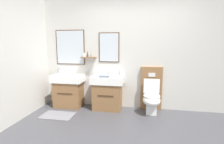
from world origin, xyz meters
name	(u,v)px	position (x,y,z in m)	size (l,w,h in m)	color
wall_back	(134,54)	(-0.02, 1.65, 1.29)	(4.65, 0.27, 2.57)	beige
bath_mat	(58,115)	(-1.57, 0.80, 0.01)	(0.68, 0.44, 0.01)	slate
vanity_sink_left	(69,90)	(-1.57, 1.39, 0.41)	(0.73, 0.48, 0.78)	brown
tap_on_left_sink	(71,71)	(-1.57, 1.56, 0.85)	(0.03, 0.13, 0.11)	silver
vanity_sink_right	(108,92)	(-0.61, 1.39, 0.41)	(0.73, 0.48, 0.78)	brown
tap_on_right_sink	(109,72)	(-0.61, 1.56, 0.85)	(0.03, 0.13, 0.11)	silver
toilet	(151,96)	(0.39, 1.39, 0.38)	(0.48, 0.62, 1.00)	brown
toothbrush_cup	(60,71)	(-1.86, 1.55, 0.84)	(0.07, 0.07, 0.21)	silver
soap_dispenser	(121,72)	(-0.31, 1.56, 0.86)	(0.06, 0.06, 0.19)	white
folded_hand_towel	(104,76)	(-0.65, 1.25, 0.80)	(0.22, 0.16, 0.04)	gray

